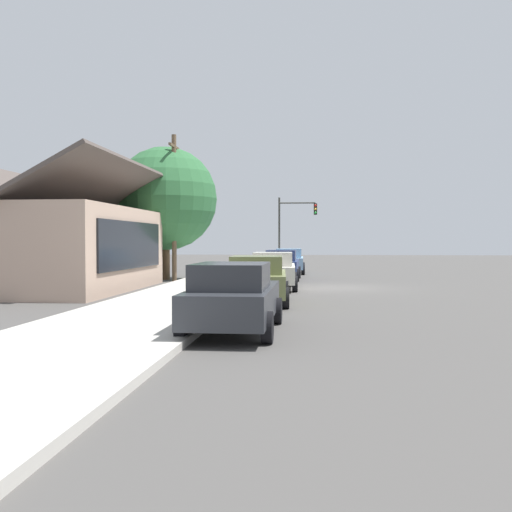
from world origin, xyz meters
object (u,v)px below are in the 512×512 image
(car_ivory, at_px, (273,270))
(traffic_light_main, at_px, (294,221))
(car_charcoal, at_px, (234,297))
(car_olive, at_px, (257,279))
(car_skyblue, at_px, (289,261))
(car_navy, at_px, (282,265))
(utility_pole_wooden, at_px, (174,205))
(fire_hydrant_red, at_px, (214,291))
(shade_tree, at_px, (165,199))

(car_ivory, bearing_deg, traffic_light_main, -3.33)
(car_charcoal, bearing_deg, traffic_light_main, -0.28)
(car_olive, distance_m, traffic_light_main, 23.27)
(car_skyblue, bearing_deg, car_charcoal, 178.32)
(car_navy, bearing_deg, car_charcoal, 179.98)
(car_charcoal, relative_size, traffic_light_main, 0.88)
(car_skyblue, bearing_deg, traffic_light_main, -2.41)
(traffic_light_main, bearing_deg, utility_pole_wooden, 156.16)
(fire_hydrant_red, bearing_deg, utility_pole_wooden, 19.78)
(traffic_light_main, bearing_deg, fire_hydrant_red, 176.03)
(car_ivory, xyz_separation_m, traffic_light_main, (17.18, -0.25, 2.67))
(car_ivory, distance_m, fire_hydrant_red, 6.90)
(car_charcoal, distance_m, traffic_light_main, 29.32)
(car_olive, distance_m, car_ivory, 5.94)
(fire_hydrant_red, bearing_deg, car_charcoal, -165.37)
(car_ivory, relative_size, car_navy, 1.13)
(car_charcoal, height_order, car_ivory, same)
(car_charcoal, bearing_deg, car_navy, 0.11)
(car_charcoal, relative_size, car_ivory, 0.93)
(car_ivory, distance_m, car_navy, 5.95)
(traffic_light_main, distance_m, utility_pole_wooden, 14.01)
(car_olive, height_order, fire_hydrant_red, car_olive)
(car_navy, height_order, fire_hydrant_red, car_navy)
(car_skyblue, distance_m, traffic_light_main, 5.88)
(car_charcoal, relative_size, car_olive, 0.96)
(car_skyblue, relative_size, traffic_light_main, 0.94)
(car_ivory, height_order, fire_hydrant_red, car_ivory)
(car_olive, distance_m, fire_hydrant_red, 1.58)
(car_navy, distance_m, fire_hydrant_red, 12.79)
(utility_pole_wooden, xyz_separation_m, fire_hydrant_red, (-11.12, -4.00, -3.43))
(fire_hydrant_red, bearing_deg, traffic_light_main, -3.97)
(car_ivory, xyz_separation_m, fire_hydrant_red, (-6.75, 1.41, -0.32))
(car_olive, height_order, car_navy, same)
(car_skyblue, relative_size, utility_pole_wooden, 0.65)
(car_charcoal, height_order, car_skyblue, same)
(car_olive, distance_m, utility_pole_wooden, 12.01)
(traffic_light_main, bearing_deg, car_ivory, 179.16)
(car_skyblue, bearing_deg, shade_tree, 133.94)
(car_navy, height_order, car_skyblue, same)
(car_olive, distance_m, car_skyblue, 17.88)
(car_charcoal, xyz_separation_m, car_olive, (6.08, 0.06, 0.00))
(car_ivory, height_order, car_skyblue, same)
(car_olive, distance_m, shade_tree, 13.49)
(traffic_light_main, relative_size, fire_hydrant_red, 7.32)
(car_olive, relative_size, utility_pole_wooden, 0.64)
(car_charcoal, xyz_separation_m, utility_pole_wooden, (16.39, 5.37, 3.11))
(car_navy, xyz_separation_m, fire_hydrant_red, (-12.70, 1.43, -0.32))
(car_ivory, distance_m, shade_tree, 9.03)
(utility_pole_wooden, bearing_deg, car_ivory, -128.95)
(utility_pole_wooden, bearing_deg, traffic_light_main, -23.84)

